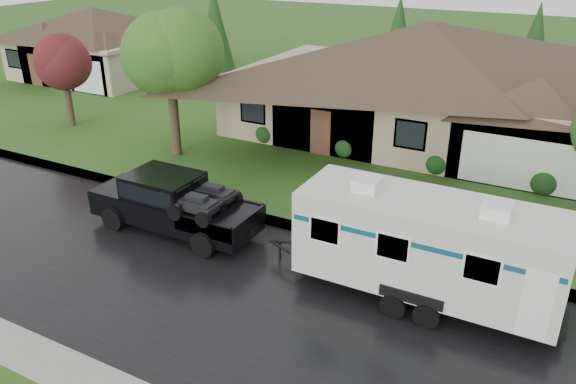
{
  "coord_description": "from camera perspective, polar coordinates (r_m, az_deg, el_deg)",
  "views": [
    {
      "loc": [
        8.94,
        -13.21,
        9.32
      ],
      "look_at": [
        0.82,
        2.0,
        1.47
      ],
      "focal_mm": 35.0,
      "sensor_mm": 36.0,
      "label": 1
    }
  ],
  "objects": [
    {
      "name": "house_main",
      "position": [
        28.43,
        14.33,
        12.11
      ],
      "size": [
        19.44,
        10.8,
        6.9
      ],
      "color": "tan",
      "rests_on": "lawn"
    },
    {
      "name": "tree_left_green",
      "position": [
        25.38,
        -11.97,
        13.04
      ],
      "size": [
        3.8,
        3.8,
        6.29
      ],
      "color": "#382B1E",
      "rests_on": "lawn"
    },
    {
      "name": "travel_trailer",
      "position": [
        15.67,
        13.98,
        -5.13
      ],
      "size": [
        7.43,
        2.61,
        3.33
      ],
      "color": "silver",
      "rests_on": "ground"
    },
    {
      "name": "curb",
      "position": [
        20.11,
        -1.72,
        -2.9
      ],
      "size": [
        140.0,
        0.5,
        0.15
      ],
      "primitive_type": "cube",
      "color": "gray",
      "rests_on": "ground"
    },
    {
      "name": "tree_red",
      "position": [
        31.56,
        -21.98,
        12.29
      ],
      "size": [
        3.0,
        3.0,
        4.96
      ],
      "color": "#382B1E",
      "rests_on": "lawn"
    },
    {
      "name": "house_far",
      "position": [
        42.77,
        -18.9,
        14.68
      ],
      "size": [
        10.8,
        8.64,
        5.8
      ],
      "color": "tan",
      "rests_on": "lawn"
    },
    {
      "name": "pickup_truck",
      "position": [
        19.63,
        -11.76,
        -0.91
      ],
      "size": [
        6.02,
        2.29,
        2.01
      ],
      "color": "black",
      "rests_on": "ground"
    },
    {
      "name": "lawn",
      "position": [
        31.0,
        10.11,
        6.74
      ],
      "size": [
        140.0,
        26.0,
        0.15
      ],
      "primitive_type": "cube",
      "color": "#2B591B",
      "rests_on": "ground"
    },
    {
      "name": "ground",
      "position": [
        18.47,
        -5.19,
        -5.93
      ],
      "size": [
        140.0,
        140.0,
        0.0
      ],
      "primitive_type": "plane",
      "color": "#2B591B",
      "rests_on": "ground"
    },
    {
      "name": "shrub_row",
      "position": [
        25.1,
        10.31,
        3.86
      ],
      "size": [
        13.6,
        1.0,
        1.0
      ],
      "color": "#143814",
      "rests_on": "lawn"
    },
    {
      "name": "road",
      "position": [
        17.1,
        -8.87,
        -8.87
      ],
      "size": [
        140.0,
        8.0,
        0.01
      ],
      "primitive_type": "cube",
      "color": "black",
      "rests_on": "ground"
    }
  ]
}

